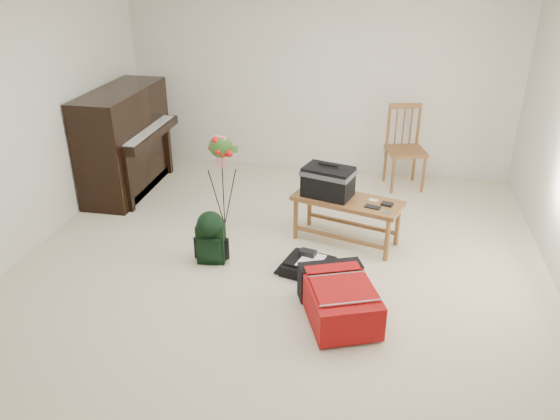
% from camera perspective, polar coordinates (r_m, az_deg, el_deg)
% --- Properties ---
extents(floor, '(5.00, 5.50, 0.01)m').
position_cam_1_polar(floor, '(5.12, -0.31, -6.68)').
color(floor, beige).
rests_on(floor, ground).
extents(wall_back, '(5.00, 0.04, 2.50)m').
position_cam_1_polar(wall_back, '(7.19, 4.11, 13.77)').
color(wall_back, silver).
rests_on(wall_back, floor).
extents(wall_left, '(0.04, 5.50, 2.50)m').
position_cam_1_polar(wall_left, '(5.60, -26.55, 7.57)').
color(wall_left, silver).
rests_on(wall_left, floor).
extents(piano, '(0.71, 1.50, 1.25)m').
position_cam_1_polar(piano, '(6.91, -15.77, 6.76)').
color(piano, black).
rests_on(piano, floor).
extents(bench, '(1.16, 0.72, 0.83)m').
position_cam_1_polar(bench, '(5.42, 5.61, 2.21)').
color(bench, brown).
rests_on(bench, floor).
extents(dining_chair, '(0.55, 0.55, 1.02)m').
position_cam_1_polar(dining_chair, '(6.96, 13.02, 6.30)').
color(dining_chair, brown).
rests_on(dining_chair, floor).
extents(red_suitcase, '(0.76, 0.93, 0.33)m').
position_cam_1_polar(red_suitcase, '(4.54, 6.29, -8.90)').
color(red_suitcase, '#A90717').
rests_on(red_suitcase, floor).
extents(black_duffel, '(0.54, 0.48, 0.20)m').
position_cam_1_polar(black_duffel, '(5.11, 3.12, -5.86)').
color(black_duffel, black).
rests_on(black_duffel, floor).
extents(green_backpack, '(0.28, 0.26, 0.52)m').
position_cam_1_polar(green_backpack, '(5.21, -7.26, -2.59)').
color(green_backpack, black).
rests_on(green_backpack, floor).
extents(flower_stand, '(0.39, 0.39, 1.05)m').
position_cam_1_polar(flower_stand, '(5.78, -6.01, 2.92)').
color(flower_stand, black).
rests_on(flower_stand, floor).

